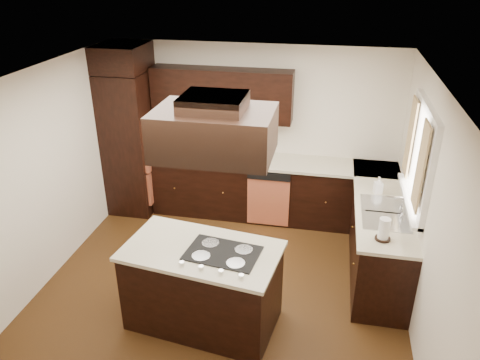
# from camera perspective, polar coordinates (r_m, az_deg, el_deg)

# --- Properties ---
(floor) EXTENTS (4.20, 4.20, 0.02)m
(floor) POSITION_cam_1_polar(r_m,az_deg,el_deg) (5.73, -2.23, -13.03)
(floor) COLOR #573516
(floor) RESTS_ON ground
(ceiling) EXTENTS (4.20, 4.20, 0.02)m
(ceiling) POSITION_cam_1_polar(r_m,az_deg,el_deg) (4.59, -2.77, 12.29)
(ceiling) COLOR silver
(ceiling) RESTS_ON ground
(wall_back) EXTENTS (4.20, 0.02, 2.50)m
(wall_back) POSITION_cam_1_polar(r_m,az_deg,el_deg) (6.94, 1.67, 6.14)
(wall_back) COLOR #EFE3CD
(wall_back) RESTS_ON ground
(wall_front) EXTENTS (4.20, 0.02, 2.50)m
(wall_front) POSITION_cam_1_polar(r_m,az_deg,el_deg) (3.40, -11.32, -18.09)
(wall_front) COLOR #EFE3CD
(wall_front) RESTS_ON ground
(wall_left) EXTENTS (0.02, 4.20, 2.50)m
(wall_left) POSITION_cam_1_polar(r_m,az_deg,el_deg) (5.87, -22.91, 0.24)
(wall_left) COLOR #EFE3CD
(wall_left) RESTS_ON ground
(wall_right) EXTENTS (0.02, 4.20, 2.50)m
(wall_right) POSITION_cam_1_polar(r_m,az_deg,el_deg) (5.02, 21.69, -3.87)
(wall_right) COLOR #EFE3CD
(wall_right) RESTS_ON ground
(oven_column) EXTENTS (0.65, 0.75, 2.12)m
(oven_column) POSITION_cam_1_polar(r_m,az_deg,el_deg) (7.14, -13.14, 4.42)
(oven_column) COLOR black
(oven_column) RESTS_ON floor
(wall_oven_face) EXTENTS (0.05, 0.62, 0.78)m
(wall_oven_face) POSITION_cam_1_polar(r_m,az_deg,el_deg) (6.99, -10.56, 4.72)
(wall_oven_face) COLOR #CB6442
(wall_oven_face) RESTS_ON oven_column
(base_cabinets_back) EXTENTS (2.93, 0.60, 0.88)m
(base_cabinets_back) POSITION_cam_1_polar(r_m,az_deg,el_deg) (6.97, 1.43, -1.01)
(base_cabinets_back) COLOR black
(base_cabinets_back) RESTS_ON floor
(base_cabinets_right) EXTENTS (0.60, 2.40, 0.88)m
(base_cabinets_right) POSITION_cam_1_polar(r_m,az_deg,el_deg) (6.14, 16.42, -6.15)
(base_cabinets_right) COLOR black
(base_cabinets_right) RESTS_ON floor
(countertop_back) EXTENTS (2.93, 0.63, 0.04)m
(countertop_back) POSITION_cam_1_polar(r_m,az_deg,el_deg) (6.76, 1.45, 2.42)
(countertop_back) COLOR beige
(countertop_back) RESTS_ON base_cabinets_back
(countertop_right) EXTENTS (0.63, 2.40, 0.04)m
(countertop_right) POSITION_cam_1_polar(r_m,az_deg,el_deg) (5.92, 16.82, -2.35)
(countertop_right) COLOR beige
(countertop_right) RESTS_ON base_cabinets_right
(upper_cabinets) EXTENTS (2.00, 0.34, 0.72)m
(upper_cabinets) POSITION_cam_1_polar(r_m,az_deg,el_deg) (6.68, -2.23, 10.40)
(upper_cabinets) COLOR black
(upper_cabinets) RESTS_ON wall_back
(dishwasher_front) EXTENTS (0.60, 0.05, 0.72)m
(dishwasher_front) POSITION_cam_1_polar(r_m,az_deg,el_deg) (6.69, 3.45, -2.68)
(dishwasher_front) COLOR #CB6442
(dishwasher_front) RESTS_ON floor
(window_frame) EXTENTS (0.06, 1.32, 1.12)m
(window_frame) POSITION_cam_1_polar(r_m,az_deg,el_deg) (5.34, 21.12, 2.79)
(window_frame) COLOR white
(window_frame) RESTS_ON wall_right
(window_pane) EXTENTS (0.00, 1.20, 1.00)m
(window_pane) POSITION_cam_1_polar(r_m,az_deg,el_deg) (5.34, 21.41, 2.76)
(window_pane) COLOR white
(window_pane) RESTS_ON wall_right
(curtain_left) EXTENTS (0.02, 0.34, 0.90)m
(curtain_left) POSITION_cam_1_polar(r_m,az_deg,el_deg) (4.93, 21.18, 1.52)
(curtain_left) COLOR beige
(curtain_left) RESTS_ON wall_right
(curtain_right) EXTENTS (0.02, 0.34, 0.90)m
(curtain_right) POSITION_cam_1_polar(r_m,az_deg,el_deg) (5.70, 20.04, 4.92)
(curtain_right) COLOR beige
(curtain_right) RESTS_ON wall_right
(sink_rim) EXTENTS (0.52, 0.84, 0.01)m
(sink_rim) POSITION_cam_1_polar(r_m,az_deg,el_deg) (5.60, 17.24, -3.80)
(sink_rim) COLOR silver
(sink_rim) RESTS_ON countertop_right
(island) EXTENTS (1.61, 1.02, 0.88)m
(island) POSITION_cam_1_polar(r_m,az_deg,el_deg) (5.03, -4.53, -12.93)
(island) COLOR black
(island) RESTS_ON floor
(island_top) EXTENTS (1.67, 1.08, 0.04)m
(island_top) POSITION_cam_1_polar(r_m,az_deg,el_deg) (4.76, -4.72, -8.60)
(island_top) COLOR beige
(island_top) RESTS_ON island
(cooktop) EXTENTS (0.77, 0.57, 0.01)m
(cooktop) POSITION_cam_1_polar(r_m,az_deg,el_deg) (4.67, -2.14, -8.88)
(cooktop) COLOR black
(cooktop) RESTS_ON island_top
(range_hood) EXTENTS (1.05, 0.72, 0.42)m
(range_hood) POSITION_cam_1_polar(r_m,az_deg,el_deg) (4.16, -3.15, 5.79)
(range_hood) COLOR black
(range_hood) RESTS_ON ceiling
(hood_duct) EXTENTS (0.55, 0.50, 0.13)m
(hood_duct) POSITION_cam_1_polar(r_m,az_deg,el_deg) (4.07, -3.25, 9.43)
(hood_duct) COLOR black
(hood_duct) RESTS_ON ceiling
(blender_base) EXTENTS (0.15, 0.15, 0.10)m
(blender_base) POSITION_cam_1_polar(r_m,az_deg,el_deg) (6.94, -7.28, 3.45)
(blender_base) COLOR silver
(blender_base) RESTS_ON countertop_back
(blender_pitcher) EXTENTS (0.13, 0.13, 0.26)m
(blender_pitcher) POSITION_cam_1_polar(r_m,az_deg,el_deg) (6.87, -7.36, 4.84)
(blender_pitcher) COLOR silver
(blender_pitcher) RESTS_ON blender_base
(spice_rack) EXTENTS (0.37, 0.10, 0.31)m
(spice_rack) POSITION_cam_1_polar(r_m,az_deg,el_deg) (6.85, -5.09, 4.21)
(spice_rack) COLOR black
(spice_rack) RESTS_ON countertop_back
(mixing_bowl) EXTENTS (0.33, 0.33, 0.07)m
(mixing_bowl) POSITION_cam_1_polar(r_m,az_deg,el_deg) (6.97, -8.25, 3.37)
(mixing_bowl) COLOR white
(mixing_bowl) RESTS_ON countertop_back
(soap_bottle) EXTENTS (0.12, 0.12, 0.22)m
(soap_bottle) POSITION_cam_1_polar(r_m,az_deg,el_deg) (5.98, 16.52, -0.60)
(soap_bottle) COLOR white
(soap_bottle) RESTS_ON countertop_right
(paper_towel) EXTENTS (0.14, 0.14, 0.25)m
(paper_towel) POSITION_cam_1_polar(r_m,az_deg,el_deg) (5.03, 17.14, -5.78)
(paper_towel) COLOR white
(paper_towel) RESTS_ON countertop_right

